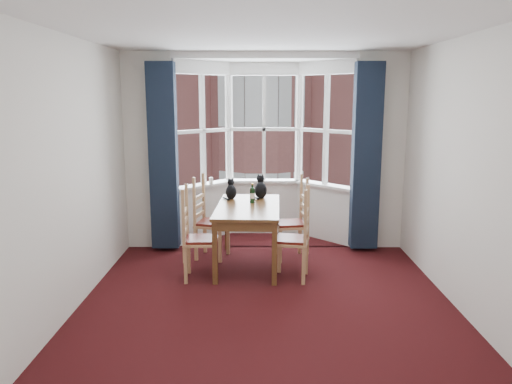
{
  "coord_description": "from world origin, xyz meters",
  "views": [
    {
      "loc": [
        -0.09,
        -4.87,
        2.2
      ],
      "look_at": [
        -0.12,
        1.05,
        1.05
      ],
      "focal_mm": 35.0,
      "sensor_mm": 36.0,
      "label": 1
    }
  ],
  "objects_px": {
    "chair_right_far": "(297,224)",
    "cat_right": "(261,189)",
    "chair_left_near": "(193,241)",
    "wine_bottle": "(252,194)",
    "chair_right_near": "(299,241)",
    "candle_tall": "(211,181)",
    "dining_table": "(248,213)",
    "chair_left_far": "(206,224)",
    "cat_left": "(231,191)"
  },
  "relations": [
    {
      "from": "chair_right_far",
      "to": "wine_bottle",
      "type": "height_order",
      "value": "wine_bottle"
    },
    {
      "from": "chair_left_near",
      "to": "cat_right",
      "type": "xyz_separation_m",
      "value": [
        0.82,
        0.99,
        0.46
      ]
    },
    {
      "from": "chair_right_far",
      "to": "candle_tall",
      "type": "xyz_separation_m",
      "value": [
        -1.25,
        0.89,
        0.45
      ]
    },
    {
      "from": "dining_table",
      "to": "chair_right_far",
      "type": "height_order",
      "value": "chair_right_far"
    },
    {
      "from": "chair_left_near",
      "to": "cat_left",
      "type": "bearing_deg",
      "value": 65.83
    },
    {
      "from": "chair_left_far",
      "to": "cat_right",
      "type": "bearing_deg",
      "value": 12.04
    },
    {
      "from": "chair_right_far",
      "to": "cat_left",
      "type": "distance_m",
      "value": 1.01
    },
    {
      "from": "chair_right_near",
      "to": "chair_right_far",
      "type": "xyz_separation_m",
      "value": [
        0.04,
        0.8,
        0.0
      ]
    },
    {
      "from": "chair_right_near",
      "to": "chair_right_far",
      "type": "height_order",
      "value": "same"
    },
    {
      "from": "chair_left_near",
      "to": "cat_right",
      "type": "height_order",
      "value": "cat_right"
    },
    {
      "from": "chair_left_near",
      "to": "cat_left",
      "type": "xyz_separation_m",
      "value": [
        0.41,
        0.92,
        0.44
      ]
    },
    {
      "from": "chair_right_far",
      "to": "wine_bottle",
      "type": "relative_size",
      "value": 3.53
    },
    {
      "from": "cat_left",
      "to": "wine_bottle",
      "type": "bearing_deg",
      "value": -41.56
    },
    {
      "from": "chair_left_near",
      "to": "chair_right_far",
      "type": "distance_m",
      "value": 1.53
    },
    {
      "from": "chair_left_near",
      "to": "chair_left_far",
      "type": "bearing_deg",
      "value": 85.54
    },
    {
      "from": "chair_right_near",
      "to": "chair_left_far",
      "type": "bearing_deg",
      "value": 145.31
    },
    {
      "from": "chair_right_far",
      "to": "cat_left",
      "type": "height_order",
      "value": "cat_left"
    },
    {
      "from": "candle_tall",
      "to": "chair_left_far",
      "type": "bearing_deg",
      "value": -90.1
    },
    {
      "from": "chair_right_near",
      "to": "chair_right_far",
      "type": "relative_size",
      "value": 1.0
    },
    {
      "from": "dining_table",
      "to": "chair_left_far",
      "type": "height_order",
      "value": "chair_left_far"
    },
    {
      "from": "chair_right_far",
      "to": "cat_right",
      "type": "relative_size",
      "value": 2.75
    },
    {
      "from": "candle_tall",
      "to": "cat_right",
      "type": "bearing_deg",
      "value": -42.62
    },
    {
      "from": "chair_right_far",
      "to": "wine_bottle",
      "type": "xyz_separation_m",
      "value": [
        -0.61,
        -0.13,
        0.44
      ]
    },
    {
      "from": "chair_left_far",
      "to": "cat_left",
      "type": "bearing_deg",
      "value": 14.63
    },
    {
      "from": "cat_left",
      "to": "wine_bottle",
      "type": "xyz_separation_m",
      "value": [
        0.29,
        -0.26,
        0.0
      ]
    },
    {
      "from": "chair_left_near",
      "to": "chair_right_near",
      "type": "xyz_separation_m",
      "value": [
        1.28,
        -0.01,
        0.0
      ]
    },
    {
      "from": "chair_left_near",
      "to": "wine_bottle",
      "type": "relative_size",
      "value": 3.53
    },
    {
      "from": "chair_right_near",
      "to": "cat_left",
      "type": "distance_m",
      "value": 1.34
    },
    {
      "from": "chair_left_near",
      "to": "candle_tall",
      "type": "relative_size",
      "value": 8.76
    },
    {
      "from": "chair_left_far",
      "to": "cat_left",
      "type": "distance_m",
      "value": 0.57
    },
    {
      "from": "chair_right_near",
      "to": "wine_bottle",
      "type": "bearing_deg",
      "value": 130.4
    },
    {
      "from": "chair_left_far",
      "to": "chair_right_far",
      "type": "xyz_separation_m",
      "value": [
        1.25,
        -0.04,
        0.0
      ]
    },
    {
      "from": "chair_left_near",
      "to": "candle_tall",
      "type": "bearing_deg",
      "value": 87.75
    },
    {
      "from": "chair_right_near",
      "to": "cat_right",
      "type": "bearing_deg",
      "value": 114.52
    },
    {
      "from": "chair_left_near",
      "to": "cat_left",
      "type": "distance_m",
      "value": 1.1
    },
    {
      "from": "chair_right_near",
      "to": "cat_right",
      "type": "relative_size",
      "value": 2.75
    },
    {
      "from": "candle_tall",
      "to": "chair_left_near",
      "type": "bearing_deg",
      "value": -92.25
    },
    {
      "from": "chair_left_near",
      "to": "chair_right_far",
      "type": "bearing_deg",
      "value": 30.99
    },
    {
      "from": "chair_left_near",
      "to": "wine_bottle",
      "type": "xyz_separation_m",
      "value": [
        0.71,
        0.66,
        0.44
      ]
    },
    {
      "from": "cat_right",
      "to": "candle_tall",
      "type": "bearing_deg",
      "value": 137.38
    },
    {
      "from": "candle_tall",
      "to": "chair_right_far",
      "type": "bearing_deg",
      "value": -35.59
    },
    {
      "from": "chair_right_near",
      "to": "dining_table",
      "type": "bearing_deg",
      "value": 141.19
    },
    {
      "from": "dining_table",
      "to": "chair_left_far",
      "type": "relative_size",
      "value": 1.65
    },
    {
      "from": "wine_bottle",
      "to": "chair_right_near",
      "type": "bearing_deg",
      "value": -49.6
    },
    {
      "from": "chair_left_near",
      "to": "wine_bottle",
      "type": "height_order",
      "value": "wine_bottle"
    },
    {
      "from": "cat_right",
      "to": "wine_bottle",
      "type": "height_order",
      "value": "cat_right"
    },
    {
      "from": "wine_bottle",
      "to": "chair_right_far",
      "type": "bearing_deg",
      "value": 12.13
    },
    {
      "from": "chair_left_far",
      "to": "chair_right_near",
      "type": "relative_size",
      "value": 1.0
    },
    {
      "from": "chair_left_near",
      "to": "wine_bottle",
      "type": "bearing_deg",
      "value": 42.99
    },
    {
      "from": "chair_right_far",
      "to": "chair_right_near",
      "type": "bearing_deg",
      "value": -92.8
    }
  ]
}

